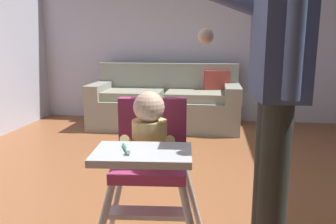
# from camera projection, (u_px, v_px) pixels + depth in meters

# --- Properties ---
(ground) EXTENTS (6.13, 7.23, 0.10)m
(ground) POSITION_uv_depth(u_px,v_px,m) (161.00, 212.00, 2.40)
(ground) COLOR #955833
(wall_far) EXTENTS (5.33, 0.06, 2.73)m
(wall_far) POSITION_uv_depth(u_px,v_px,m) (191.00, 27.00, 4.87)
(wall_far) COLOR silver
(wall_far) RESTS_ON ground
(couch) EXTENTS (2.00, 0.86, 0.86)m
(couch) POSITION_uv_depth(u_px,v_px,m) (166.00, 103.00, 4.62)
(couch) COLOR gray
(couch) RESTS_ON ground
(high_chair) EXTENTS (0.65, 0.76, 0.92)m
(high_chair) POSITION_uv_depth(u_px,v_px,m) (150.00, 149.00, 1.66)
(high_chair) COLOR silver
(high_chair) RESTS_ON ground
(adult_standing) EXTENTS (0.53, 0.50, 1.66)m
(adult_standing) POSITION_uv_depth(u_px,v_px,m) (275.00, 86.00, 1.55)
(adult_standing) COLOR #30332D
(adult_standing) RESTS_ON ground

